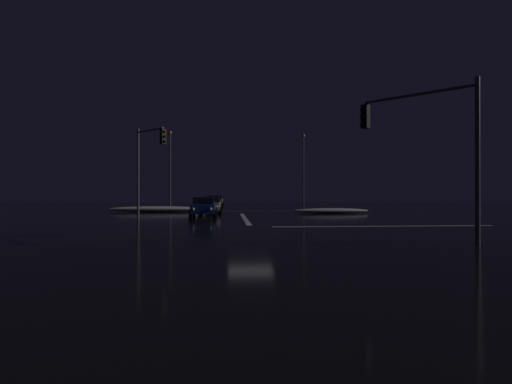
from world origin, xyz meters
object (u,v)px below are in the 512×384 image
sedan_white (210,205)px  sedan_silver (217,200)px  sedan_orange (216,201)px  traffic_signal_se (424,133)px  sedan_gray (213,202)px  sedan_green (213,203)px  streetlamp_left_far (170,164)px  sedan_blue (204,207)px  streetlamp_right_far (303,165)px  traffic_signal_nw (148,156)px

sedan_white → sedan_silver: size_ratio=1.00×
sedan_silver → sedan_orange: bearing=-90.2°
sedan_silver → traffic_signal_se: traffic_signal_se is taller
traffic_signal_se → sedan_gray: bearing=106.4°
sedan_green → streetlamp_left_far: (-5.78, 7.98, 4.88)m
sedan_blue → streetlamp_left_far: bearing=105.7°
sedan_green → sedan_orange: bearing=90.2°
sedan_green → streetlamp_left_far: bearing=125.9°
sedan_gray → streetlamp_right_far: streetlamp_right_far is taller
streetlamp_left_far → traffic_signal_se: bearing=-66.8°
sedan_gray → streetlamp_left_far: bearing=154.5°
sedan_green → sedan_silver: (-0.02, 17.22, 0.00)m
sedan_green → sedan_white: bearing=-89.8°
sedan_orange → traffic_signal_se: traffic_signal_se is taller
sedan_gray → traffic_signal_se: bearing=-73.6°
sedan_orange → streetlamp_right_far: 13.22m
streetlamp_left_far → sedan_gray: bearing=-25.5°
sedan_white → traffic_signal_nw: bearing=-118.0°
sedan_green → sedan_blue: bearing=-91.4°
sedan_silver → sedan_blue: bearing=-90.5°
sedan_white → sedan_green: size_ratio=1.00×
sedan_white → traffic_signal_se: (9.57, -21.67, 3.54)m
sedan_white → traffic_signal_se: 23.95m
sedan_gray → traffic_signal_nw: bearing=-101.6°
sedan_green → sedan_gray: size_ratio=1.00×
sedan_green → traffic_signal_se: size_ratio=0.69×
sedan_blue → streetlamp_left_far: streetlamp_left_far is taller
sedan_gray → sedan_orange: size_ratio=1.00×
traffic_signal_nw → sedan_white: bearing=62.0°
sedan_white → sedan_silver: same height
sedan_white → streetlamp_right_far: streetlamp_right_far is taller
traffic_signal_se → streetlamp_right_far: streetlamp_right_far is taller
sedan_blue → sedan_orange: 23.55m
sedan_white → streetlamp_left_far: (-5.80, 14.20, 4.88)m
traffic_signal_nw → streetlamp_right_far: streetlamp_right_far is taller
sedan_blue → sedan_green: 11.65m
traffic_signal_nw → streetlamp_right_far: 27.20m
sedan_gray → sedan_orange: (0.14, 6.59, 0.00)m
sedan_green → traffic_signal_se: bearing=-71.0°
sedan_white → sedan_gray: size_ratio=1.00×
sedan_blue → sedan_white: 5.43m
sedan_blue → sedan_green: bearing=88.6°
sedan_green → traffic_signal_nw: traffic_signal_nw is taller
sedan_silver → traffic_signal_nw: bearing=-97.6°
sedan_white → streetlamp_left_far: bearing=112.2°
sedan_orange → sedan_white: bearing=-89.8°
sedan_gray → traffic_signal_nw: size_ratio=0.64×
sedan_blue → traffic_signal_nw: (-3.90, -2.48, 3.79)m
sedan_gray → traffic_signal_se: 34.80m
sedan_green → traffic_signal_se: (9.59, -27.90, 3.54)m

